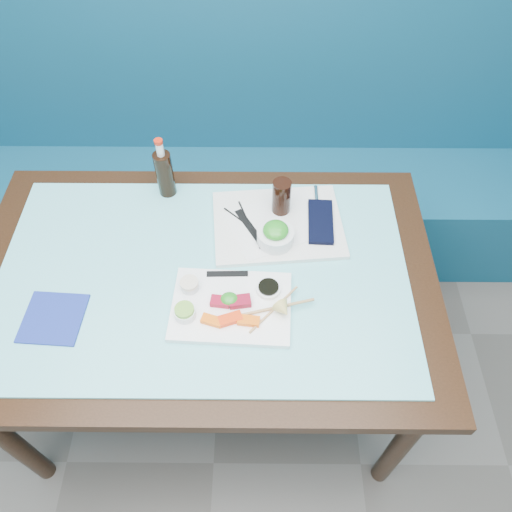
{
  "coord_description": "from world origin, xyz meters",
  "views": [
    {
      "loc": [
        0.16,
        0.6,
        1.97
      ],
      "look_at": [
        0.16,
        1.49,
        0.8
      ],
      "focal_mm": 35.0,
      "sensor_mm": 36.0,
      "label": 1
    }
  ],
  "objects_px": {
    "booth_bench": "(223,173)",
    "cola_glass": "(281,197)",
    "sashimi_plate": "(231,306)",
    "cola_bottle_body": "(165,174)",
    "blue_napkin": "(53,318)",
    "seaweed_bowl": "(275,236)",
    "dining_table": "(205,291)",
    "serving_tray": "(278,224)"
  },
  "relations": [
    {
      "from": "booth_bench",
      "to": "seaweed_bowl",
      "type": "height_order",
      "value": "booth_bench"
    },
    {
      "from": "sashimi_plate",
      "to": "seaweed_bowl",
      "type": "height_order",
      "value": "seaweed_bowl"
    },
    {
      "from": "dining_table",
      "to": "cola_glass",
      "type": "bearing_deg",
      "value": 46.32
    },
    {
      "from": "booth_bench",
      "to": "cola_glass",
      "type": "distance_m",
      "value": 0.79
    },
    {
      "from": "serving_tray",
      "to": "cola_glass",
      "type": "distance_m",
      "value": 0.09
    },
    {
      "from": "dining_table",
      "to": "blue_napkin",
      "type": "relative_size",
      "value": 8.51
    },
    {
      "from": "booth_bench",
      "to": "blue_napkin",
      "type": "distance_m",
      "value": 1.14
    },
    {
      "from": "serving_tray",
      "to": "seaweed_bowl",
      "type": "bearing_deg",
      "value": -102.83
    },
    {
      "from": "booth_bench",
      "to": "blue_napkin",
      "type": "xyz_separation_m",
      "value": [
        -0.41,
        -0.99,
        0.39
      ]
    },
    {
      "from": "booth_bench",
      "to": "dining_table",
      "type": "height_order",
      "value": "booth_bench"
    },
    {
      "from": "serving_tray",
      "to": "cola_bottle_body",
      "type": "height_order",
      "value": "cola_bottle_body"
    },
    {
      "from": "sashimi_plate",
      "to": "cola_glass",
      "type": "xyz_separation_m",
      "value": [
        0.15,
        0.36,
        0.07
      ]
    },
    {
      "from": "dining_table",
      "to": "serving_tray",
      "type": "relative_size",
      "value": 3.45
    },
    {
      "from": "dining_table",
      "to": "blue_napkin",
      "type": "distance_m",
      "value": 0.44
    },
    {
      "from": "cola_bottle_body",
      "to": "cola_glass",
      "type": "bearing_deg",
      "value": -13.95
    },
    {
      "from": "seaweed_bowl",
      "to": "cola_bottle_body",
      "type": "height_order",
      "value": "cola_bottle_body"
    },
    {
      "from": "seaweed_bowl",
      "to": "serving_tray",
      "type": "bearing_deg",
      "value": 82.41
    },
    {
      "from": "dining_table",
      "to": "booth_bench",
      "type": "bearing_deg",
      "value": 90.0
    },
    {
      "from": "seaweed_bowl",
      "to": "cola_bottle_body",
      "type": "xyz_separation_m",
      "value": [
        -0.36,
        0.22,
        0.04
      ]
    },
    {
      "from": "booth_bench",
      "to": "serving_tray",
      "type": "bearing_deg",
      "value": -70.72
    },
    {
      "from": "dining_table",
      "to": "seaweed_bowl",
      "type": "relative_size",
      "value": 12.31
    },
    {
      "from": "sashimi_plate",
      "to": "serving_tray",
      "type": "height_order",
      "value": "sashimi_plate"
    },
    {
      "from": "cola_glass",
      "to": "serving_tray",
      "type": "bearing_deg",
      "value": -100.3
    },
    {
      "from": "dining_table",
      "to": "cola_glass",
      "type": "height_order",
      "value": "cola_glass"
    },
    {
      "from": "serving_tray",
      "to": "seaweed_bowl",
      "type": "distance_m",
      "value": 0.08
    },
    {
      "from": "booth_bench",
      "to": "sashimi_plate",
      "type": "bearing_deg",
      "value": -84.68
    },
    {
      "from": "serving_tray",
      "to": "blue_napkin",
      "type": "distance_m",
      "value": 0.72
    },
    {
      "from": "sashimi_plate",
      "to": "cola_bottle_body",
      "type": "height_order",
      "value": "cola_bottle_body"
    },
    {
      "from": "dining_table",
      "to": "serving_tray",
      "type": "xyz_separation_m",
      "value": [
        0.23,
        0.19,
        0.1
      ]
    },
    {
      "from": "dining_table",
      "to": "blue_napkin",
      "type": "bearing_deg",
      "value": -159.37
    },
    {
      "from": "sashimi_plate",
      "to": "dining_table",
      "type": "bearing_deg",
      "value": 130.73
    },
    {
      "from": "booth_bench",
      "to": "cola_bottle_body",
      "type": "height_order",
      "value": "booth_bench"
    },
    {
      "from": "booth_bench",
      "to": "seaweed_bowl",
      "type": "bearing_deg",
      "value": -73.32
    },
    {
      "from": "dining_table",
      "to": "cola_bottle_body",
      "type": "height_order",
      "value": "cola_bottle_body"
    },
    {
      "from": "blue_napkin",
      "to": "sashimi_plate",
      "type": "bearing_deg",
      "value": 4.43
    },
    {
      "from": "booth_bench",
      "to": "sashimi_plate",
      "type": "xyz_separation_m",
      "value": [
        0.09,
        -0.95,
        0.39
      ]
    },
    {
      "from": "dining_table",
      "to": "blue_napkin",
      "type": "height_order",
      "value": "blue_napkin"
    },
    {
      "from": "serving_tray",
      "to": "blue_napkin",
      "type": "relative_size",
      "value": 2.46
    },
    {
      "from": "sashimi_plate",
      "to": "blue_napkin",
      "type": "distance_m",
      "value": 0.5
    },
    {
      "from": "sashimi_plate",
      "to": "cola_bottle_body",
      "type": "xyz_separation_m",
      "value": [
        -0.23,
        0.46,
        0.07
      ]
    },
    {
      "from": "cola_bottle_body",
      "to": "blue_napkin",
      "type": "height_order",
      "value": "cola_bottle_body"
    },
    {
      "from": "cola_glass",
      "to": "blue_napkin",
      "type": "distance_m",
      "value": 0.76
    }
  ]
}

